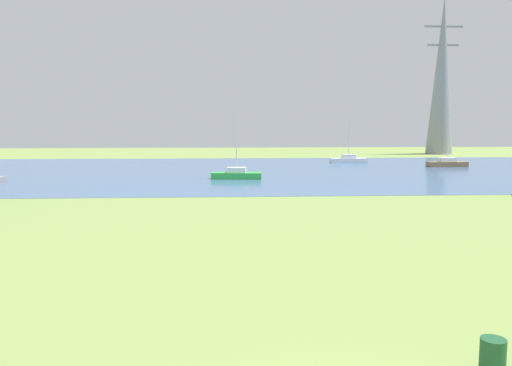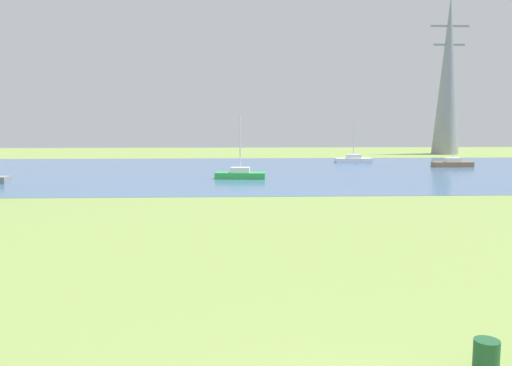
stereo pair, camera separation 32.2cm
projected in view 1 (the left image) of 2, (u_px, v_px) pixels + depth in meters
The scene contains 7 objects.
ground_plane at pixel (267, 216), 30.73m from camera, with size 160.00×160.00×0.00m, color #7F994C.
litter_bin at pixel (493, 356), 11.58m from camera, with size 0.56×0.56×0.80m, color #1E512D.
water_surface at pixel (248, 171), 58.50m from camera, with size 140.00×40.00×0.02m, color #476C9B.
sailboat_white at pixel (348, 159), 70.15m from camera, with size 4.80×1.51×5.78m.
sailboat_green at pixel (237, 174), 50.57m from camera, with size 4.92×1.97×6.04m.
sailboat_brown at pixel (447, 163), 64.05m from camera, with size 4.85×1.67×6.61m.
electricity_pylon at pixel (442, 75), 87.63m from camera, with size 6.40×4.40×26.33m.
Camera 1 is at (-2.31, -8.21, 5.56)m, focal length 36.85 mm.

